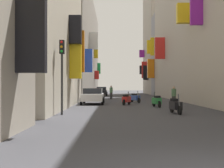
# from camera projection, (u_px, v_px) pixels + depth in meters

# --- Properties ---
(ground_plane) EXTENTS (140.00, 140.00, 0.00)m
(ground_plane) POSITION_uv_depth(u_px,v_px,m) (127.00, 99.00, 34.45)
(ground_plane) COLOR #38383D
(building_left_mid_b) EXTENTS (7.21, 15.68, 14.71)m
(building_left_mid_b) POSITION_uv_depth(u_px,v_px,m) (28.00, 7.00, 21.28)
(building_left_mid_b) COLOR #BCB29E
(building_left_mid_b) RESTS_ON ground
(building_left_far) EXTENTS (7.21, 34.21, 15.54)m
(building_left_far) POSITION_uv_depth(u_px,v_px,m) (73.00, 48.00, 47.37)
(building_left_far) COLOR gray
(building_left_far) RESTS_ON ground
(building_right_mid_a) EXTENTS (7.13, 4.31, 13.51)m
(building_right_mid_a) POSITION_uv_depth(u_px,v_px,m) (169.00, 55.00, 48.76)
(building_right_mid_a) COLOR gray
(building_right_mid_a) RESTS_ON ground
(building_right_mid_b) EXTENTS (7.19, 13.62, 21.88)m
(building_right_mid_b) POSITION_uv_depth(u_px,v_px,m) (160.00, 39.00, 57.76)
(building_right_mid_b) COLOR #9E9384
(building_right_mid_b) RESTS_ON ground
(parked_car_white) EXTENTS (1.97, 4.03, 1.37)m
(parked_car_white) POSITION_uv_depth(u_px,v_px,m) (92.00, 96.00, 25.35)
(parked_car_white) COLOR white
(parked_car_white) RESTS_ON ground
(parked_car_grey) EXTENTS (1.96, 4.19, 1.40)m
(parked_car_grey) POSITION_uv_depth(u_px,v_px,m) (100.00, 90.00, 53.71)
(parked_car_grey) COLOR slate
(parked_car_grey) RESTS_ON ground
(parked_car_black) EXTENTS (1.87, 4.11, 1.43)m
(parked_car_black) POSITION_uv_depth(u_px,v_px,m) (100.00, 91.00, 46.29)
(parked_car_black) COLOR black
(parked_car_black) RESTS_ON ground
(scooter_black) EXTENTS (0.56, 1.79, 1.13)m
(scooter_black) POSITION_uv_depth(u_px,v_px,m) (174.00, 105.00, 16.48)
(scooter_black) COLOR black
(scooter_black) RESTS_ON ground
(scooter_white) EXTENTS (0.74, 1.85, 1.13)m
(scooter_white) POSITION_uv_depth(u_px,v_px,m) (94.00, 95.00, 34.50)
(scooter_white) COLOR silver
(scooter_white) RESTS_ON ground
(scooter_blue) EXTENTS (0.85, 1.90, 1.13)m
(scooter_blue) POSITION_uv_depth(u_px,v_px,m) (134.00, 98.00, 27.43)
(scooter_blue) COLOR #2D4CAD
(scooter_blue) RESTS_ON ground
(scooter_red) EXTENTS (0.81, 1.80, 1.13)m
(scooter_red) POSITION_uv_depth(u_px,v_px,m) (125.00, 99.00, 24.13)
(scooter_red) COLOR red
(scooter_red) RESTS_ON ground
(scooter_green) EXTENTS (0.61, 1.79, 1.13)m
(scooter_green) POSITION_uv_depth(u_px,v_px,m) (155.00, 101.00, 21.68)
(scooter_green) COLOR #287F3D
(scooter_green) RESTS_ON ground
(pedestrian_crossing) EXTENTS (0.51, 0.51, 1.61)m
(pedestrian_crossing) POSITION_uv_depth(u_px,v_px,m) (110.00, 92.00, 34.97)
(pedestrian_crossing) COLOR #313131
(pedestrian_crossing) RESTS_ON ground
(pedestrian_near_right) EXTENTS (0.49, 0.49, 1.53)m
(pedestrian_near_right) POSITION_uv_depth(u_px,v_px,m) (172.00, 96.00, 23.71)
(pedestrian_near_right) COLOR #353535
(pedestrian_near_right) RESTS_ON ground
(traffic_light_near_corner) EXTENTS (0.26, 0.34, 4.08)m
(traffic_light_near_corner) POSITION_uv_depth(u_px,v_px,m) (60.00, 64.00, 15.81)
(traffic_light_near_corner) COLOR #2D2D2D
(traffic_light_near_corner) RESTS_ON ground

